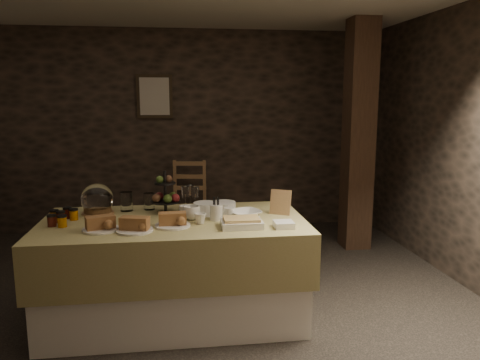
{
  "coord_description": "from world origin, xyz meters",
  "views": [
    {
      "loc": [
        0.12,
        -3.67,
        1.74
      ],
      "look_at": [
        0.64,
        0.2,
        1.05
      ],
      "focal_mm": 35.0,
      "sensor_mm": 36.0,
      "label": 1
    }
  ],
  "objects": [
    {
      "name": "ground_plane",
      "position": [
        0.0,
        0.0,
        0.0
      ],
      "size": [
        5.5,
        5.0,
        0.01
      ],
      "primitive_type": "cube",
      "color": "black",
      "rests_on": "ground"
    },
    {
      "name": "room_shell",
      "position": [
        0.0,
        0.0,
        1.56
      ],
      "size": [
        5.52,
        5.02,
        2.6
      ],
      "color": "black",
      "rests_on": "ground"
    },
    {
      "name": "buffet_table",
      "position": [
        0.08,
        -0.12,
        0.46
      ],
      "size": [
        2.03,
        1.08,
        0.8
      ],
      "color": "white",
      "rests_on": "ground_plane"
    },
    {
      "name": "chair",
      "position": [
        0.24,
        2.15,
        0.42
      ],
      "size": [
        0.5,
        0.48,
        0.74
      ],
      "rotation": [
        0.0,
        0.0,
        -0.15
      ],
      "color": "olive",
      "rests_on": "ground_plane"
    },
    {
      "name": "timber_column",
      "position": [
        2.17,
        1.43,
        1.3
      ],
      "size": [
        0.3,
        0.3,
        2.6
      ],
      "primitive_type": "cube",
      "color": "black",
      "rests_on": "ground_plane"
    },
    {
      "name": "framed_picture",
      "position": [
        -0.15,
        2.47,
        1.75
      ],
      "size": [
        0.45,
        0.04,
        0.55
      ],
      "color": "#2F2315",
      "rests_on": "room_shell"
    },
    {
      "name": "plate_stack_a",
      "position": [
        0.33,
        0.01,
        0.85
      ],
      "size": [
        0.19,
        0.19,
        0.1
      ],
      "primitive_type": "cylinder",
      "color": "white",
      "rests_on": "buffet_table"
    },
    {
      "name": "plate_stack_b",
      "position": [
        0.49,
        0.08,
        0.85
      ],
      "size": [
        0.2,
        0.2,
        0.08
      ],
      "primitive_type": "cylinder",
      "color": "white",
      "rests_on": "buffet_table"
    },
    {
      "name": "cutlery_holder",
      "position": [
        0.41,
        -0.16,
        0.86
      ],
      "size": [
        0.1,
        0.1,
        0.12
      ],
      "primitive_type": "cylinder",
      "color": "white",
      "rests_on": "buffet_table"
    },
    {
      "name": "cup_a",
      "position": [
        0.22,
        -0.13,
        0.86
      ],
      "size": [
        0.18,
        0.18,
        0.11
      ],
      "primitive_type": "imported",
      "rotation": [
        0.0,
        0.0,
        0.41
      ],
      "color": "white",
      "rests_on": "buffet_table"
    },
    {
      "name": "cup_b",
      "position": [
        0.28,
        -0.26,
        0.85
      ],
      "size": [
        0.1,
        0.1,
        0.08
      ],
      "primitive_type": "imported",
      "rotation": [
        0.0,
        0.0,
        0.15
      ],
      "color": "white",
      "rests_on": "buffet_table"
    },
    {
      "name": "mug_c",
      "position": [
        0.17,
        -0.05,
        0.85
      ],
      "size": [
        0.09,
        0.09,
        0.09
      ],
      "primitive_type": "cylinder",
      "color": "white",
      "rests_on": "buffet_table"
    },
    {
      "name": "mug_d",
      "position": [
        0.51,
        -0.15,
        0.85
      ],
      "size": [
        0.08,
        0.08,
        0.09
      ],
      "primitive_type": "cylinder",
      "color": "white",
      "rests_on": "buffet_table"
    },
    {
      "name": "bowl",
      "position": [
        0.64,
        -0.13,
        0.83
      ],
      "size": [
        0.31,
        0.31,
        0.06
      ],
      "primitive_type": "imported",
      "rotation": [
        0.0,
        0.0,
        0.34
      ],
      "color": "white",
      "rests_on": "buffet_table"
    },
    {
      "name": "cake_dome",
      "position": [
        -0.53,
        0.16,
        0.91
      ],
      "size": [
        0.26,
        0.26,
        0.26
      ],
      "color": "olive",
      "rests_on": "buffet_table"
    },
    {
      "name": "fruit_stand",
      "position": [
        0.02,
        0.12,
        0.94
      ],
      "size": [
        0.25,
        0.25,
        0.35
      ],
      "rotation": [
        0.0,
        0.0,
        0.34
      ],
      "color": "black",
      "rests_on": "buffet_table"
    },
    {
      "name": "bread_platter_left",
      "position": [
        -0.43,
        -0.34,
        0.84
      ],
      "size": [
        0.26,
        0.26,
        0.11
      ],
      "color": "white",
      "rests_on": "buffet_table"
    },
    {
      "name": "bread_platter_center",
      "position": [
        -0.19,
        -0.4,
        0.84
      ],
      "size": [
        0.26,
        0.26,
        0.11
      ],
      "color": "white",
      "rests_on": "buffet_table"
    },
    {
      "name": "bread_platter_right",
      "position": [
        0.08,
        -0.31,
        0.84
      ],
      "size": [
        0.26,
        0.26,
        0.11
      ],
      "color": "white",
      "rests_on": "buffet_table"
    },
    {
      "name": "jam_jars",
      "position": [
        -0.76,
        -0.08,
        0.84
      ],
      "size": [
        0.2,
        0.32,
        0.07
      ],
      "color": "#571B13",
      "rests_on": "buffet_table"
    },
    {
      "name": "tart_dish",
      "position": [
        0.58,
        -0.39,
        0.84
      ],
      "size": [
        0.3,
        0.22,
        0.07
      ],
      "color": "white",
      "rests_on": "buffet_table"
    },
    {
      "name": "square_dish",
      "position": [
        0.88,
        -0.44,
        0.83
      ],
      "size": [
        0.14,
        0.14,
        0.04
      ],
      "primitive_type": "cube",
      "color": "white",
      "rests_on": "buffet_table"
    },
    {
      "name": "menu_frame",
      "position": [
        0.94,
        -0.05,
        0.89
      ],
      "size": [
        0.18,
        0.14,
        0.22
      ],
      "primitive_type": "cube",
      "rotation": [
        -0.24,
        0.0,
        -0.52
      ],
      "color": "olive",
      "rests_on": "buffet_table"
    },
    {
      "name": "storage_jar_a",
      "position": [
        -0.31,
        0.23,
        0.88
      ],
      "size": [
        0.1,
        0.1,
        0.16
      ],
      "primitive_type": "cylinder",
      "color": "white",
      "rests_on": "buffet_table"
    },
    {
      "name": "storage_jar_b",
      "position": [
        -0.12,
        0.25,
        0.87
      ],
      "size": [
        0.09,
        0.09,
        0.14
      ],
      "primitive_type": "cylinder",
      "color": "white",
      "rests_on": "buffet_table"
    }
  ]
}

